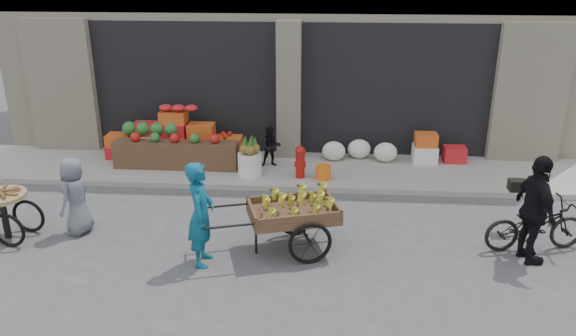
# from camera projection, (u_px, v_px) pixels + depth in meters

# --- Properties ---
(ground) EXTENTS (80.00, 80.00, 0.00)m
(ground) POSITION_uv_depth(u_px,v_px,m) (266.00, 266.00, 8.94)
(ground) COLOR #424244
(ground) RESTS_ON ground
(sidewalk) EXTENTS (18.00, 2.20, 0.12)m
(sidewalk) POSITION_uv_depth(u_px,v_px,m) (286.00, 170.00, 12.73)
(sidewalk) COLOR gray
(sidewalk) RESTS_ON ground
(building) EXTENTS (14.00, 6.45, 7.00)m
(building) POSITION_uv_depth(u_px,v_px,m) (297.00, 4.00, 15.21)
(building) COLOR beige
(building) RESTS_ON ground
(fruit_display) EXTENTS (3.10, 1.12, 1.24)m
(fruit_display) POSITION_uv_depth(u_px,v_px,m) (180.00, 138.00, 12.95)
(fruit_display) COLOR red
(fruit_display) RESTS_ON sidewalk
(pineapple_bin) EXTENTS (0.52, 0.52, 0.50)m
(pineapple_bin) POSITION_uv_depth(u_px,v_px,m) (250.00, 164.00, 12.21)
(pineapple_bin) COLOR silver
(pineapple_bin) RESTS_ON sidewalk
(fire_hydrant) EXTENTS (0.22, 0.22, 0.71)m
(fire_hydrant) POSITION_uv_depth(u_px,v_px,m) (300.00, 161.00, 12.04)
(fire_hydrant) COLOR #A5140F
(fire_hydrant) RESTS_ON sidewalk
(orange_bucket) EXTENTS (0.32, 0.32, 0.30)m
(orange_bucket) POSITION_uv_depth(u_px,v_px,m) (323.00, 172.00, 12.04)
(orange_bucket) COLOR orange
(orange_bucket) RESTS_ON sidewalk
(right_bay_goods) EXTENTS (3.35, 0.60, 0.70)m
(right_bay_goods) POSITION_uv_depth(u_px,v_px,m) (400.00, 150.00, 12.99)
(right_bay_goods) COLOR silver
(right_bay_goods) RESTS_ON sidewalk
(seated_person) EXTENTS (0.51, 0.43, 0.93)m
(seated_person) POSITION_uv_depth(u_px,v_px,m) (271.00, 147.00, 12.66)
(seated_person) COLOR black
(seated_person) RESTS_ON sidewalk
(banana_cart) EXTENTS (2.60, 1.61, 1.02)m
(banana_cart) POSITION_uv_depth(u_px,v_px,m) (290.00, 210.00, 9.18)
(banana_cart) COLOR brown
(banana_cart) RESTS_ON ground
(vendor_woman) EXTENTS (0.43, 0.64, 1.72)m
(vendor_woman) POSITION_uv_depth(u_px,v_px,m) (201.00, 214.00, 8.74)
(vendor_woman) COLOR #0D4F6A
(vendor_woman) RESTS_ON ground
(tricycle_cart) EXTENTS (1.45, 0.93, 0.95)m
(tricycle_cart) POSITION_uv_depth(u_px,v_px,m) (3.00, 208.00, 9.63)
(tricycle_cart) COLOR #9E7F51
(tricycle_cart) RESTS_ON ground
(vendor_grey) EXTENTS (0.57, 0.76, 1.40)m
(vendor_grey) POSITION_uv_depth(u_px,v_px,m) (75.00, 196.00, 9.79)
(vendor_grey) COLOR slate
(vendor_grey) RESTS_ON ground
(bicycle) EXTENTS (1.79, 0.89, 0.90)m
(bicycle) POSITION_uv_depth(u_px,v_px,m) (535.00, 225.00, 9.30)
(bicycle) COLOR black
(bicycle) RESTS_ON ground
(cyclist) EXTENTS (0.62, 1.11, 1.80)m
(cyclist) POSITION_uv_depth(u_px,v_px,m) (535.00, 210.00, 8.78)
(cyclist) COLOR black
(cyclist) RESTS_ON ground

